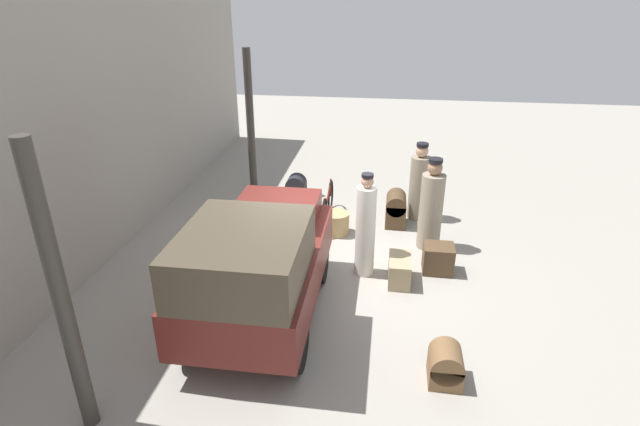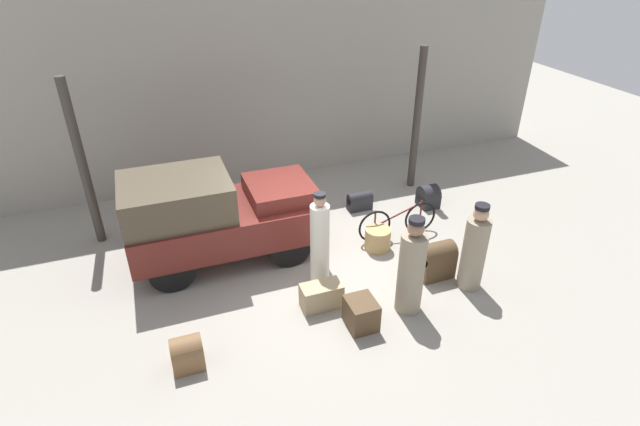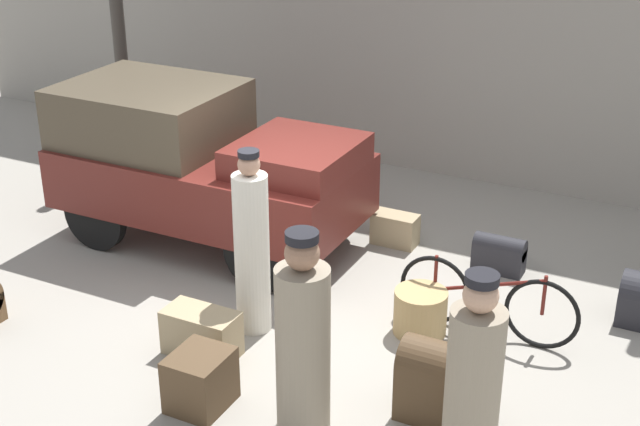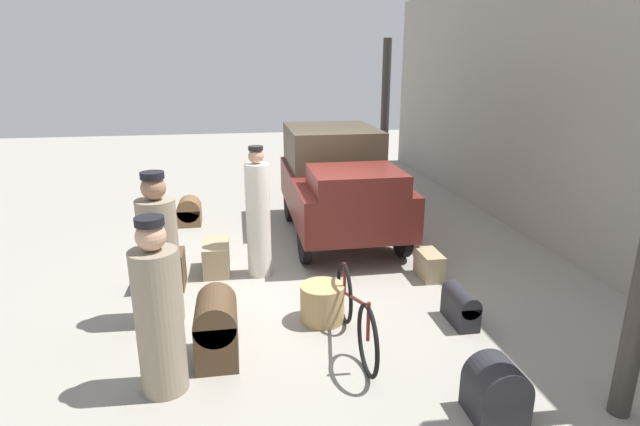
% 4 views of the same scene
% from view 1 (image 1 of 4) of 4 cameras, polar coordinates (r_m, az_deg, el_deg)
% --- Properties ---
extents(ground_plane, '(30.00, 30.00, 0.00)m').
position_cam_1_polar(ground_plane, '(8.89, 1.10, -6.19)').
color(ground_plane, gray).
extents(station_building_facade, '(16.00, 0.15, 4.50)m').
position_cam_1_polar(station_building_facade, '(9.37, -24.64, 8.14)').
color(station_building_facade, gray).
rests_on(station_building_facade, ground).
extents(canopy_pillar_left, '(0.18, 0.18, 3.35)m').
position_cam_1_polar(canopy_pillar_left, '(5.70, -27.51, -8.62)').
color(canopy_pillar_left, '#38332D').
rests_on(canopy_pillar_left, ground).
extents(canopy_pillar_right, '(0.18, 0.18, 3.35)m').
position_cam_1_polar(canopy_pillar_right, '(11.75, -7.96, 10.11)').
color(canopy_pillar_right, '#38332D').
rests_on(canopy_pillar_right, ground).
extents(truck, '(3.44, 1.67, 1.77)m').
position_cam_1_polar(truck, '(7.13, -7.09, -5.61)').
color(truck, black).
rests_on(truck, ground).
extents(bicycle, '(1.74, 0.04, 0.75)m').
position_cam_1_polar(bicycle, '(10.45, 0.87, 0.93)').
color(bicycle, black).
rests_on(bicycle, ground).
extents(wicker_basket, '(0.51, 0.51, 0.44)m').
position_cam_1_polar(wicker_basket, '(9.98, 1.88, -1.18)').
color(wicker_basket, tan).
rests_on(wicker_basket, ground).
extents(porter_lifting_near_truck, '(0.43, 0.43, 1.76)m').
position_cam_1_polar(porter_lifting_near_truck, '(9.45, 12.58, 0.55)').
color(porter_lifting_near_truck, gray).
rests_on(porter_lifting_near_truck, ground).
extents(conductor_in_dark_uniform, '(0.41, 0.41, 1.65)m').
position_cam_1_polar(conductor_in_dark_uniform, '(10.68, 11.27, 3.18)').
color(conductor_in_dark_uniform, gray).
rests_on(conductor_in_dark_uniform, ground).
extents(porter_carrying_trunk, '(0.33, 0.33, 1.82)m').
position_cam_1_polar(porter_carrying_trunk, '(8.35, 5.21, -1.82)').
color(porter_carrying_trunk, silver).
rests_on(porter_carrying_trunk, ground).
extents(suitcase_tan_flat, '(0.62, 0.41, 0.70)m').
position_cam_1_polar(suitcase_tan_flat, '(10.42, 8.66, 0.54)').
color(suitcase_tan_flat, '#4C3823').
rests_on(suitcase_tan_flat, ground).
extents(suitcase_black_upright, '(0.52, 0.27, 0.37)m').
position_cam_1_polar(suitcase_black_upright, '(9.47, -8.88, -3.19)').
color(suitcase_black_upright, '#9E8966').
rests_on(suitcase_black_upright, ground).
extents(suitcase_small_leather, '(0.69, 0.36, 0.44)m').
position_cam_1_polar(suitcase_small_leather, '(8.48, 9.07, -6.44)').
color(suitcase_small_leather, '#9E8966').
rests_on(suitcase_small_leather, ground).
extents(trunk_large_brown, '(0.40, 0.45, 0.51)m').
position_cam_1_polar(trunk_large_brown, '(11.80, -2.75, 3.03)').
color(trunk_large_brown, '#232328').
rests_on(trunk_large_brown, ground).
extents(trunk_barrel_dark, '(0.55, 0.24, 0.42)m').
position_cam_1_polar(trunk_barrel_dark, '(10.51, -6.37, 0.03)').
color(trunk_barrel_dark, '#232328').
rests_on(trunk_barrel_dark, ground).
extents(trunk_wicker_pale, '(0.45, 0.41, 0.51)m').
position_cam_1_polar(trunk_wicker_pale, '(6.65, 14.16, -16.51)').
color(trunk_wicker_pale, brown).
rests_on(trunk_wicker_pale, ground).
extents(trunk_umber_medium, '(0.45, 0.52, 0.49)m').
position_cam_1_polar(trunk_umber_medium, '(8.89, 13.34, -5.09)').
color(trunk_umber_medium, '#4C3823').
rests_on(trunk_umber_medium, ground).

